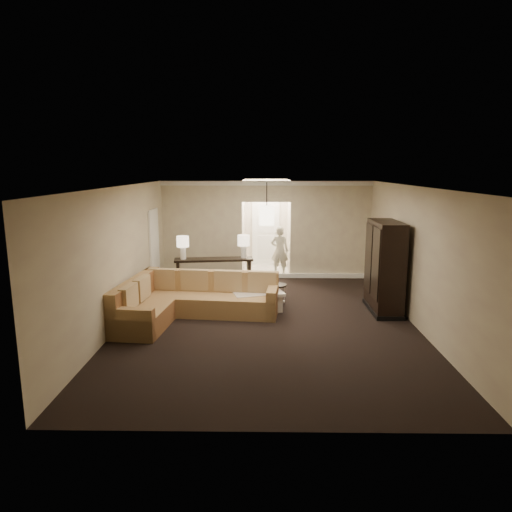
{
  "coord_description": "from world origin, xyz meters",
  "views": [
    {
      "loc": [
        -0.1,
        -9.04,
        3.16
      ],
      "look_at": [
        -0.25,
        1.2,
        1.18
      ],
      "focal_mm": 32.0,
      "sensor_mm": 36.0,
      "label": 1
    }
  ],
  "objects_px": {
    "armoire": "(384,269)",
    "drink_table": "(278,290)",
    "console_table": "(214,270)",
    "sectional_sofa": "(188,301)",
    "person": "(280,248)",
    "coffee_table": "(255,298)"
  },
  "relations": [
    {
      "from": "armoire",
      "to": "drink_table",
      "type": "distance_m",
      "value": 2.44
    },
    {
      "from": "coffee_table",
      "to": "console_table",
      "type": "height_order",
      "value": "console_table"
    },
    {
      "from": "sectional_sofa",
      "to": "armoire",
      "type": "xyz_separation_m",
      "value": [
        4.29,
        0.52,
        0.6
      ]
    },
    {
      "from": "sectional_sofa",
      "to": "console_table",
      "type": "distance_m",
      "value": 2.5
    },
    {
      "from": "coffee_table",
      "to": "console_table",
      "type": "bearing_deg",
      "value": 122.27
    },
    {
      "from": "sectional_sofa",
      "to": "console_table",
      "type": "relative_size",
      "value": 1.55
    },
    {
      "from": "sectional_sofa",
      "to": "person",
      "type": "relative_size",
      "value": 2.01
    },
    {
      "from": "sectional_sofa",
      "to": "drink_table",
      "type": "distance_m",
      "value": 2.15
    },
    {
      "from": "console_table",
      "to": "drink_table",
      "type": "height_order",
      "value": "console_table"
    },
    {
      "from": "drink_table",
      "to": "person",
      "type": "height_order",
      "value": "person"
    },
    {
      "from": "drink_table",
      "to": "person",
      "type": "bearing_deg",
      "value": 87.23
    },
    {
      "from": "console_table",
      "to": "coffee_table",
      "type": "bearing_deg",
      "value": -65.26
    },
    {
      "from": "console_table",
      "to": "person",
      "type": "relative_size",
      "value": 1.3
    },
    {
      "from": "coffee_table",
      "to": "drink_table",
      "type": "bearing_deg",
      "value": 20.84
    },
    {
      "from": "drink_table",
      "to": "person",
      "type": "distance_m",
      "value": 3.14
    },
    {
      "from": "armoire",
      "to": "drink_table",
      "type": "height_order",
      "value": "armoire"
    },
    {
      "from": "person",
      "to": "drink_table",
      "type": "bearing_deg",
      "value": 103.63
    },
    {
      "from": "sectional_sofa",
      "to": "console_table",
      "type": "xyz_separation_m",
      "value": [
        0.3,
        2.48,
        0.11
      ]
    },
    {
      "from": "armoire",
      "to": "person",
      "type": "xyz_separation_m",
      "value": [
        -2.18,
        3.47,
        -0.16
      ]
    },
    {
      "from": "drink_table",
      "to": "coffee_table",
      "type": "bearing_deg",
      "value": -159.16
    },
    {
      "from": "sectional_sofa",
      "to": "drink_table",
      "type": "height_order",
      "value": "sectional_sofa"
    },
    {
      "from": "armoire",
      "to": "sectional_sofa",
      "type": "bearing_deg",
      "value": -173.13
    }
  ]
}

